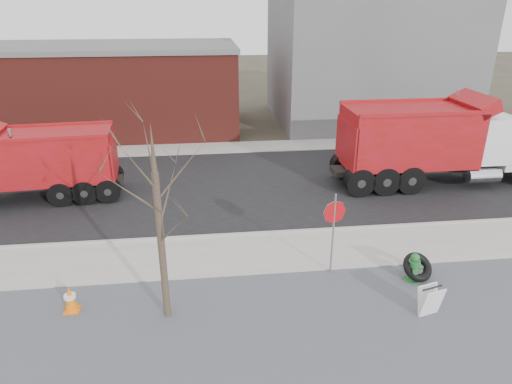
{
  "coord_description": "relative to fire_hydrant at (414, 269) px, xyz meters",
  "views": [
    {
      "loc": [
        -2.03,
        -12.6,
        7.62
      ],
      "look_at": [
        -0.31,
        2.15,
        1.4
      ],
      "focal_mm": 32.0,
      "sensor_mm": 36.0,
      "label": 1
    }
  ],
  "objects": [
    {
      "name": "bare_tree",
      "position": [
        -7.07,
        -0.79,
        2.87
      ],
      "size": [
        3.2,
        3.2,
        5.2
      ],
      "color": "#382D23",
      "rests_on": "ground"
    },
    {
      "name": "far_sidewalk",
      "position": [
        -3.87,
        13.81,
        -0.39
      ],
      "size": [
        60.0,
        2.0,
        0.06
      ],
      "primitive_type": "cube",
      "color": "#9E9B93",
      "rests_on": "ground"
    },
    {
      "name": "fire_hydrant",
      "position": [
        0.0,
        0.0,
        0.0
      ],
      "size": [
        0.52,
        0.51,
        0.92
      ],
      "rotation": [
        0.0,
        0.0,
        -0.19
      ],
      "color": "#2B7333",
      "rests_on": "ground"
    },
    {
      "name": "truck_tire",
      "position": [
        0.16,
        0.09,
        -0.02
      ],
      "size": [
        1.09,
        1.04,
        0.8
      ],
      "color": "black",
      "rests_on": "ground"
    },
    {
      "name": "ground",
      "position": [
        -3.87,
        1.81,
        -0.42
      ],
      "size": [
        120.0,
        120.0,
        0.0
      ],
      "primitive_type": "plane",
      "color": "#383328",
      "rests_on": "ground"
    },
    {
      "name": "gravel_verge",
      "position": [
        -3.87,
        -1.69,
        -0.41
      ],
      "size": [
        60.0,
        5.0,
        0.03
      ],
      "primitive_type": "cube",
      "color": "slate",
      "rests_on": "ground"
    },
    {
      "name": "road",
      "position": [
        -3.87,
        8.11,
        -0.41
      ],
      "size": [
        60.0,
        9.4,
        0.02
      ],
      "primitive_type": "cube",
      "color": "black",
      "rests_on": "ground"
    },
    {
      "name": "building_brick",
      "position": [
        -13.87,
        18.81,
        2.23
      ],
      "size": [
        20.2,
        8.2,
        5.3
      ],
      "color": "maroon",
      "rests_on": "ground"
    },
    {
      "name": "dump_truck_red_b",
      "position": [
        -12.87,
        7.58,
        1.22
      ],
      "size": [
        7.68,
        2.76,
        3.22
      ],
      "rotation": [
        0.0,
        0.0,
        3.22
      ],
      "color": "black",
      "rests_on": "ground"
    },
    {
      "name": "stop_sign",
      "position": [
        -2.28,
        0.71,
        1.36
      ],
      "size": [
        0.69,
        0.18,
        2.59
      ],
      "rotation": [
        0.0,
        0.0,
        -0.17
      ],
      "color": "gray",
      "rests_on": "ground"
    },
    {
      "name": "curb",
      "position": [
        -3.87,
        3.36,
        -0.37
      ],
      "size": [
        60.0,
        0.15,
        0.11
      ],
      "primitive_type": "cube",
      "color": "#9E9B93",
      "rests_on": "ground"
    },
    {
      "name": "dump_truck_red_a",
      "position": [
        4.24,
        7.52,
        1.58
      ],
      "size": [
        9.85,
        2.76,
        3.93
      ],
      "rotation": [
        0.0,
        0.0,
        0.01
      ],
      "color": "black",
      "rests_on": "ground"
    },
    {
      "name": "sandwich_board",
      "position": [
        -0.28,
        -1.59,
        0.03
      ],
      "size": [
        0.69,
        0.53,
        0.85
      ],
      "rotation": [
        0.0,
        0.0,
        0.26
      ],
      "color": "white",
      "rests_on": "ground"
    },
    {
      "name": "sidewalk",
      "position": [
        -3.87,
        2.06,
        -0.39
      ],
      "size": [
        60.0,
        2.5,
        0.06
      ],
      "primitive_type": "cube",
      "color": "#9E9B93",
      "rests_on": "ground"
    },
    {
      "name": "building_grey",
      "position": [
        5.13,
        19.81,
        3.58
      ],
      "size": [
        12.0,
        10.0,
        8.0
      ],
      "color": "slate",
      "rests_on": "ground"
    },
    {
      "name": "traffic_cone_far",
      "position": [
        -9.6,
        -0.32,
        -0.04
      ],
      "size": [
        0.4,
        0.4,
        0.76
      ],
      "color": "orange",
      "rests_on": "ground"
    }
  ]
}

